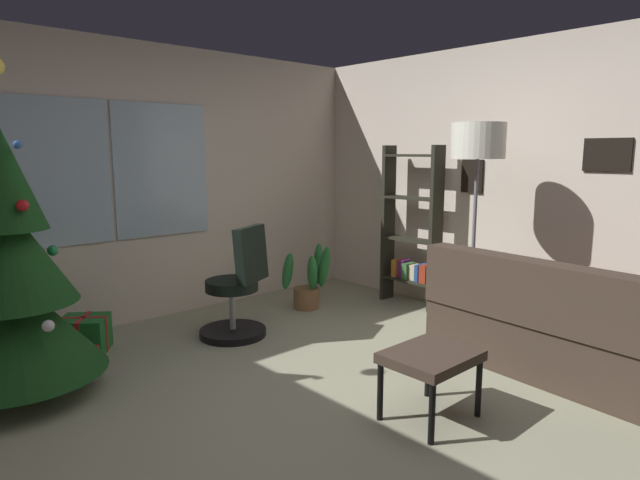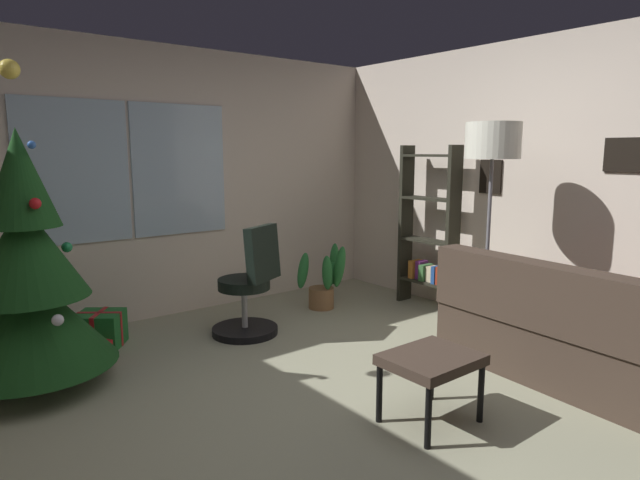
# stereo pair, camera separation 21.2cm
# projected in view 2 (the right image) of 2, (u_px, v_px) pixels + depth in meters

# --- Properties ---
(ground_plane) EXTENTS (4.66, 5.21, 0.10)m
(ground_plane) POSITION_uv_depth(u_px,v_px,m) (355.00, 425.00, 3.18)
(ground_plane) COLOR #A0A083
(wall_back_with_windows) EXTENTS (4.66, 0.12, 2.50)m
(wall_back_with_windows) POSITION_uv_depth(u_px,v_px,m) (164.00, 183.00, 5.00)
(wall_back_with_windows) COLOR beige
(wall_back_with_windows) RESTS_ON ground_plane
(wall_right_with_frames) EXTENTS (0.12, 5.21, 2.50)m
(wall_right_with_frames) POSITION_uv_depth(u_px,v_px,m) (572.00, 187.00, 4.42)
(wall_right_with_frames) COLOR beige
(wall_right_with_frames) RESTS_ON ground_plane
(couch) EXTENTS (1.57, 1.90, 0.83)m
(couch) POSITION_uv_depth(u_px,v_px,m) (598.00, 338.00, 3.65)
(couch) COLOR #403127
(couch) RESTS_ON ground_plane
(footstool) EXTENTS (0.52, 0.42, 0.41)m
(footstool) POSITION_uv_depth(u_px,v_px,m) (431.00, 364.00, 3.06)
(footstool) COLOR #403127
(footstool) RESTS_ON ground_plane
(holiday_tree) EXTENTS (1.03, 1.03, 2.10)m
(holiday_tree) POSITION_uv_depth(u_px,v_px,m) (29.00, 283.00, 3.45)
(holiday_tree) COLOR #4C331E
(holiday_tree) RESTS_ON ground_plane
(gift_box_red) EXTENTS (0.33, 0.31, 0.16)m
(gift_box_red) POSITION_uv_depth(u_px,v_px,m) (90.00, 353.00, 3.97)
(gift_box_red) COLOR red
(gift_box_red) RESTS_ON ground_plane
(gift_box_green) EXTENTS (0.46, 0.45, 0.28)m
(gift_box_green) POSITION_uv_depth(u_px,v_px,m) (100.00, 329.00, 4.30)
(gift_box_green) COLOR #1E722D
(gift_box_green) RESTS_ON ground_plane
(office_chair) EXTENTS (0.57, 0.59, 0.95)m
(office_chair) POSITION_uv_depth(u_px,v_px,m) (249.00, 293.00, 4.53)
(office_chair) COLOR black
(office_chair) RESTS_ON ground_plane
(bookshelf) EXTENTS (0.18, 0.64, 1.61)m
(bookshelf) POSITION_uv_depth(u_px,v_px,m) (429.00, 236.00, 5.33)
(bookshelf) COLOR #28271D
(bookshelf) RESTS_ON ground_plane
(floor_lamp) EXTENTS (0.42, 0.42, 1.77)m
(floor_lamp) POSITION_uv_depth(u_px,v_px,m) (492.00, 153.00, 4.17)
(floor_lamp) COLOR slate
(floor_lamp) RESTS_ON ground_plane
(potted_plant) EXTENTS (0.50, 0.46, 0.66)m
(potted_plant) POSITION_uv_depth(u_px,v_px,m) (325.00, 281.00, 5.32)
(potted_plant) COLOR olive
(potted_plant) RESTS_ON ground_plane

